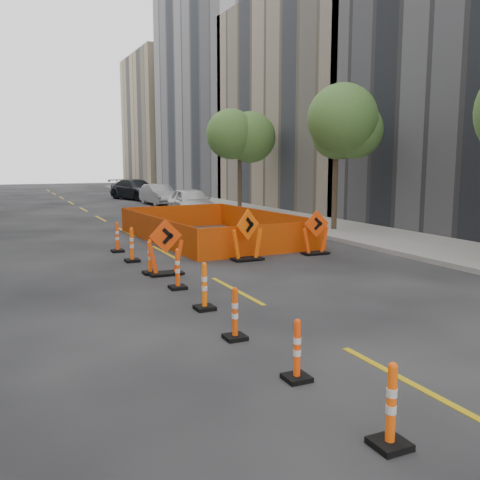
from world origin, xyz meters
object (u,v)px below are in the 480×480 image
channelizer_5 (178,269)px  parked_car_near (191,202)px  chevron_sign_left (165,247)px  chevron_sign_center (247,235)px  parked_car_mid (159,194)px  channelizer_1 (391,405)px  chevron_sign_right (316,232)px  channelizer_7 (132,245)px  channelizer_3 (235,313)px  channelizer_6 (150,257)px  parked_car_far (136,190)px  channelizer_8 (117,237)px  channelizer_2 (297,350)px  channelizer_4 (204,286)px

channelizer_5 → parked_car_near: (6.12, 16.15, 0.32)m
chevron_sign_left → chevron_sign_center: size_ratio=0.95×
parked_car_mid → channelizer_1: bearing=-105.5°
chevron_sign_right → channelizer_1: bearing=-115.3°
channelizer_1 → channelizer_7: channelizer_7 is taller
channelizer_3 → parked_car_mid: bearing=76.3°
chevron_sign_center → channelizer_3: bearing=-138.2°
channelizer_6 → parked_car_far: parked_car_far is taller
channelizer_6 → channelizer_8: 4.03m
channelizer_1 → channelizer_6: channelizer_1 is taller
chevron_sign_center → channelizer_2: bearing=-132.2°
chevron_sign_right → parked_car_near: (0.32, 13.38, 0.07)m
chevron_sign_left → chevron_sign_right: 5.67m
chevron_sign_center → parked_car_near: 13.72m
channelizer_3 → parked_car_mid: 29.79m
channelizer_8 → chevron_sign_center: bearing=-44.0°
channelizer_5 → chevron_sign_right: size_ratio=0.68×
channelizer_1 → chevron_sign_right: chevron_sign_right is taller
parked_car_near → chevron_sign_center: bearing=-97.9°
channelizer_2 → parked_car_far: 37.23m
chevron_sign_left → channelizer_8: bearing=93.5°
channelizer_1 → chevron_sign_right: (5.99, 10.83, 0.26)m
channelizer_7 → chevron_sign_center: 3.65m
channelizer_3 → channelizer_8: bearing=89.7°
channelizer_6 → channelizer_7: size_ratio=0.90×
channelizer_1 → channelizer_7: bearing=89.9°
chevron_sign_right → parked_car_near: parked_car_near is taller
channelizer_2 → parked_car_near: (6.30, 22.20, 0.36)m
channelizer_4 → channelizer_7: (-0.11, 6.05, 0.03)m
channelizer_4 → parked_car_far: bearing=78.5°
channelizer_5 → channelizer_6: size_ratio=1.03×
parked_car_far → channelizer_7: bearing=-122.7°
channelizer_3 → channelizer_7: size_ratio=0.87×
chevron_sign_right → parked_car_far: 27.80m
channelizer_5 → parked_car_mid: 25.82m
parked_car_far → chevron_sign_center: bearing=-115.3°
channelizer_3 → parked_car_near: (6.38, 20.18, 0.35)m
parked_car_near → channelizer_3: bearing=-103.2°
channelizer_4 → channelizer_6: 4.03m
channelizer_3 → chevron_sign_right: (6.06, 6.80, 0.28)m
channelizer_7 → channelizer_5: bearing=-87.5°
channelizer_2 → channelizer_3: 2.02m
channelizer_6 → channelizer_7: (-0.03, 2.02, 0.05)m
channelizer_7 → channelizer_8: channelizer_7 is taller
channelizer_2 → parked_car_mid: parked_car_mid is taller
chevron_sign_left → parked_car_mid: bearing=72.0°
chevron_sign_left → chevron_sign_center: 3.16m
parked_car_near → channelizer_7: bearing=-113.1°
chevron_sign_center → parked_car_mid: bearing=59.8°
channelizer_3 → channelizer_4: channelizer_4 is taller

